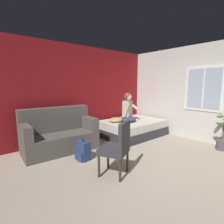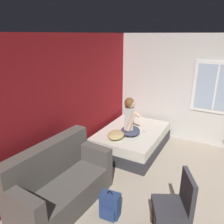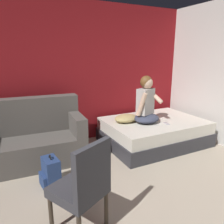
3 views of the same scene
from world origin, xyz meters
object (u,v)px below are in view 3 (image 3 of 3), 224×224
couch (30,139)px  side_chair (83,185)px  throw_pillow (126,118)px  cell_phone (166,123)px  person_seated (146,104)px  backpack (51,173)px  bed (154,132)px

couch → side_chair: couch is taller
side_chair → throw_pillow: side_chair is taller
couch → side_chair: size_ratio=1.78×
side_chair → cell_phone: 2.40m
person_seated → side_chair: bearing=-139.8°
side_chair → cell_phone: (2.06, 1.24, -0.05)m
couch → person_seated: bearing=-8.2°
side_chair → person_seated: 2.34m
side_chair → backpack: bearing=98.5°
person_seated → throw_pillow: size_ratio=1.82×
person_seated → cell_phone: 0.52m
backpack → couch: bearing=99.9°
bed → backpack: size_ratio=4.18×
throw_pillow → side_chair: bearing=-130.7°
side_chair → backpack: 1.01m
person_seated → cell_phone: size_ratio=6.08×
couch → throw_pillow: size_ratio=3.64×
cell_phone → couch: bearing=176.1°
bed → person_seated: size_ratio=2.19×
bed → throw_pillow: (-0.55, 0.15, 0.31)m
cell_phone → person_seated: bearing=147.4°
backpack → throw_pillow: bearing=24.9°
person_seated → throw_pillow: bearing=150.4°
bed → cell_phone: size_ratio=13.29×
person_seated → throw_pillow: person_seated is taller
person_seated → couch: bearing=171.8°
bed → couch: 2.31m
couch → throw_pillow: couch is taller
throw_pillow → cell_phone: 0.76m
couch → throw_pillow: (1.74, -0.12, 0.16)m
couch → backpack: couch is taller
couch → cell_phone: couch is taller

